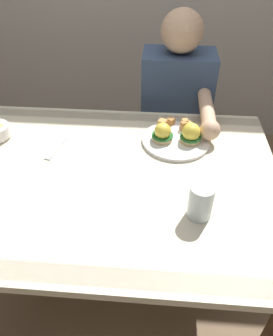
{
  "coord_description": "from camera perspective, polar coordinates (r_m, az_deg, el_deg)",
  "views": [
    {
      "loc": [
        0.16,
        -0.87,
        1.51
      ],
      "look_at": [
        0.09,
        0.0,
        0.78
      ],
      "focal_mm": 35.37,
      "sensor_mm": 36.0,
      "label": 1
    }
  ],
  "objects": [
    {
      "name": "diner_person",
      "position": [
        1.7,
        6.83,
        9.29
      ],
      "size": [
        0.34,
        0.54,
        1.14
      ],
      "color": "#33333D",
      "rests_on": "ground_plane"
    },
    {
      "name": "water_glass_near",
      "position": [
        1.02,
        10.96,
        -6.01
      ],
      "size": [
        0.08,
        0.08,
        0.12
      ],
      "color": "silver",
      "rests_on": "dining_table"
    },
    {
      "name": "dining_table",
      "position": [
        1.24,
        -4.3,
        -4.96
      ],
      "size": [
        1.2,
        0.9,
        0.74
      ],
      "color": "beige",
      "rests_on": "ground_plane"
    },
    {
      "name": "ground_plane",
      "position": [
        1.75,
        -3.24,
        -19.91
      ],
      "size": [
        6.0,
        6.0,
        0.0
      ],
      "primitive_type": "plane",
      "color": "#7F664C"
    },
    {
      "name": "fork",
      "position": [
        1.32,
        -13.72,
        3.13
      ],
      "size": [
        0.06,
        0.15,
        0.0
      ],
      "color": "silver",
      "rests_on": "dining_table"
    },
    {
      "name": "eggs_benedict_plate",
      "position": [
        1.32,
        6.96,
        5.42
      ],
      "size": [
        0.27,
        0.27,
        0.09
      ],
      "color": "white",
      "rests_on": "dining_table"
    }
  ]
}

